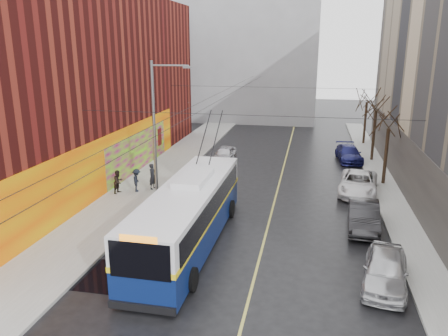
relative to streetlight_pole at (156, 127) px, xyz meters
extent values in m
plane|color=black|center=(6.14, -10.00, -4.85)|extent=(140.00, 140.00, 0.00)
cube|color=gray|center=(-1.86, 2.00, -4.77)|extent=(4.00, 60.00, 0.15)
cube|color=gray|center=(15.14, 2.00, -4.77)|extent=(2.00, 60.00, 0.15)
cube|color=#BFB74C|center=(7.64, 4.00, -4.84)|extent=(0.12, 50.00, 0.01)
cube|color=#501210|center=(-9.86, 4.00, 2.15)|extent=(12.00, 36.00, 14.00)
cube|color=#F2B105|center=(-3.82, 0.00, -2.85)|extent=(0.08, 28.00, 4.00)
cube|color=#A1056C|center=(-3.78, 6.00, -3.25)|extent=(0.06, 12.00, 3.20)
cube|color=#4C4742|center=(16.11, 4.00, -2.85)|extent=(0.06, 36.00, 4.00)
cube|color=gray|center=(0.14, 35.00, 4.15)|extent=(20.00, 12.00, 18.00)
cylinder|color=slate|center=(-0.16, 0.00, -0.35)|extent=(0.20, 0.20, 9.00)
cube|color=#520F0B|center=(0.19, 0.00, -0.65)|extent=(0.04, 0.60, 1.10)
cylinder|color=slate|center=(1.04, 0.00, 3.85)|extent=(2.40, 0.10, 0.10)
cube|color=slate|center=(2.14, 0.00, 3.75)|extent=(0.50, 0.22, 0.12)
cylinder|color=black|center=(2.34, 5.00, 1.35)|extent=(0.02, 60.00, 0.02)
cylinder|color=black|center=(3.34, 5.00, 1.35)|extent=(0.02, 60.00, 0.02)
cylinder|color=black|center=(6.14, -4.00, 1.55)|extent=(18.00, 0.02, 0.02)
cylinder|color=black|center=(6.14, 12.00, 1.55)|extent=(18.00, 0.02, 0.02)
cylinder|color=black|center=(15.14, 6.00, -2.75)|extent=(0.24, 0.24, 4.20)
cylinder|color=black|center=(15.14, 13.00, -2.61)|extent=(0.24, 0.24, 4.48)
cylinder|color=black|center=(15.14, 20.00, -2.66)|extent=(0.24, 0.24, 4.37)
cube|color=black|center=(1.07, -10.28, -4.84)|extent=(2.63, 2.83, 0.01)
ellipsoid|color=slate|center=(2.64, -1.67, 1.83)|extent=(0.44, 0.20, 0.12)
ellipsoid|color=slate|center=(6.32, 0.27, 3.64)|extent=(0.44, 0.20, 0.12)
ellipsoid|color=slate|center=(2.54, 1.90, 1.82)|extent=(0.44, 0.20, 0.12)
cube|color=#0A194C|center=(3.92, -6.50, -3.86)|extent=(2.83, 12.50, 1.56)
cube|color=silver|center=(3.92, -6.50, -2.41)|extent=(2.83, 12.50, 1.35)
cube|color=yellow|center=(3.92, -6.50, -3.08)|extent=(2.87, 12.54, 0.23)
cube|color=black|center=(3.85, -12.74, -2.56)|extent=(2.39, 0.07, 1.45)
cube|color=black|center=(3.98, -0.26, -2.56)|extent=(2.39, 0.07, 1.25)
cube|color=black|center=(2.55, -6.49, -2.51)|extent=(0.16, 11.43, 1.04)
cube|color=black|center=(5.29, -6.51, -2.51)|extent=(0.16, 11.43, 1.04)
cube|color=silver|center=(3.93, -5.46, -1.57)|extent=(1.49, 3.13, 0.31)
cube|color=black|center=(3.85, -12.79, -4.48)|extent=(2.70, 0.15, 0.31)
cylinder|color=black|center=(2.52, -10.64, -4.33)|extent=(0.32, 1.04, 1.04)
cylinder|color=black|center=(5.23, -10.67, -4.33)|extent=(0.32, 1.04, 1.04)
cylinder|color=black|center=(2.61, -2.33, -4.33)|extent=(0.32, 1.04, 1.04)
cylinder|color=black|center=(5.31, -2.36, -4.33)|extent=(0.32, 1.04, 1.04)
cylinder|color=black|center=(3.60, -1.82, -0.07)|extent=(0.10, 3.61, 2.55)
cylinder|color=black|center=(4.33, -1.83, -0.07)|extent=(0.10, 3.61, 2.55)
imported|color=silver|center=(13.14, -8.67, -4.09)|extent=(2.50, 4.66, 1.51)
imported|color=#262628|center=(12.86, -2.58, -4.09)|extent=(1.88, 4.67, 1.51)
imported|color=white|center=(13.14, 3.66, -4.11)|extent=(3.14, 5.60, 1.48)
imported|color=navy|center=(13.14, 12.60, -4.16)|extent=(2.41, 4.89, 1.37)
imported|color=silver|center=(2.40, 10.25, -4.17)|extent=(1.74, 4.01, 1.35)
imported|color=black|center=(-0.95, 1.39, -3.79)|extent=(0.57, 0.74, 1.82)
imported|color=black|center=(-2.93, 0.07, -3.90)|extent=(0.78, 0.91, 1.60)
imported|color=black|center=(-1.82, 0.61, -3.89)|extent=(0.88, 1.17, 1.61)
camera|label=1|loc=(9.73, -26.25, 5.02)|focal=35.00mm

